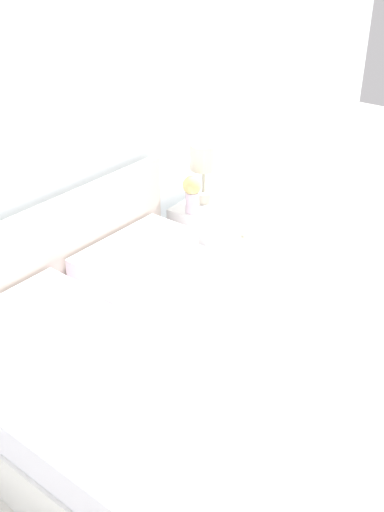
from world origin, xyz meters
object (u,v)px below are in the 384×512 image
(nightstand, at_px, (213,248))
(table_lamp, at_px, (204,163))
(flower_vase, at_px, (192,192))
(bed, at_px, (176,382))

(nightstand, distance_m, table_lamp, 0.58)
(flower_vase, bearing_deg, table_lamp, 13.22)
(flower_vase, bearing_deg, nightstand, -30.01)
(table_lamp, xyz_separation_m, flower_vase, (-0.17, -0.04, -0.13))
(table_lamp, distance_m, flower_vase, 0.22)
(nightstand, relative_size, flower_vase, 2.43)
(bed, relative_size, nightstand, 3.19)
(bed, relative_size, table_lamp, 4.76)
(bed, relative_size, flower_vase, 7.77)
(bed, distance_m, nightstand, 1.32)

